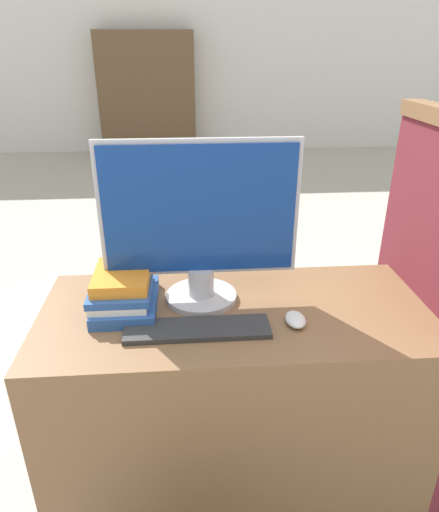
{
  "coord_description": "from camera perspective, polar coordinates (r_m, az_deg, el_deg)",
  "views": [
    {
      "loc": [
        -0.14,
        -0.93,
        1.52
      ],
      "look_at": [
        -0.05,
        0.25,
        0.96
      ],
      "focal_mm": 32.0,
      "sensor_mm": 36.0,
      "label": 1
    }
  ],
  "objects": [
    {
      "name": "keyboard",
      "position": [
        1.33,
        -2.78,
        -9.1
      ],
      "size": [
        0.42,
        0.11,
        0.02
      ],
      "color": "#2D2D2D",
      "rests_on": "desk"
    },
    {
      "name": "monitor",
      "position": [
        1.38,
        -2.47,
        4.13
      ],
      "size": [
        0.6,
        0.23,
        0.51
      ],
      "color": "#B7B7BC",
      "rests_on": "desk"
    },
    {
      "name": "carrel_divider",
      "position": [
        1.69,
        23.77,
        -6.9
      ],
      "size": [
        0.07,
        0.64,
        1.35
      ],
      "color": "maroon",
      "rests_on": "ground_plane"
    },
    {
      "name": "desk",
      "position": [
        1.66,
        1.78,
        -17.98
      ],
      "size": [
        1.21,
        0.55,
        0.76
      ],
      "color": "brown",
      "rests_on": "ground_plane"
    },
    {
      "name": "book_stack",
      "position": [
        1.45,
        -11.92,
        -4.29
      ],
      "size": [
        0.2,
        0.27,
        0.12
      ],
      "color": "#285199",
      "rests_on": "desk"
    },
    {
      "name": "wall_back",
      "position": [
        7.23,
        -3.56,
        24.08
      ],
      "size": [
        12.0,
        0.06,
        2.8
      ],
      "color": "white",
      "rests_on": "ground_plane"
    },
    {
      "name": "bookshelf_far",
      "position": [
        7.04,
        -9.02,
        19.27
      ],
      "size": [
        1.36,
        0.32,
        1.69
      ],
      "color": "brown",
      "rests_on": "ground_plane"
    },
    {
      "name": "mouse",
      "position": [
        1.38,
        9.49,
        -7.84
      ],
      "size": [
        0.06,
        0.09,
        0.03
      ],
      "color": "silver",
      "rests_on": "desk"
    }
  ]
}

